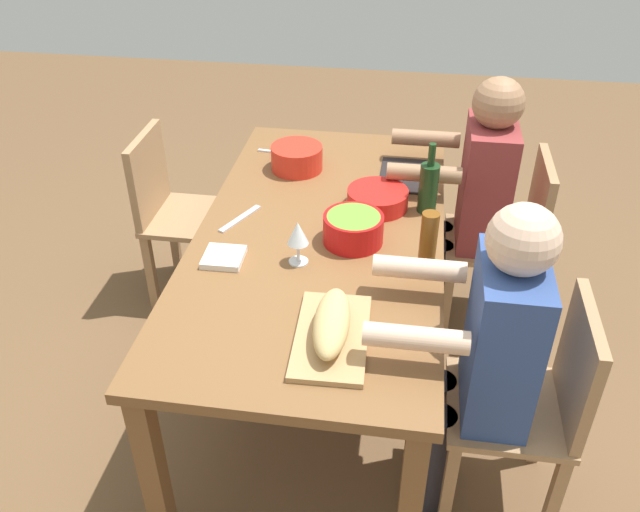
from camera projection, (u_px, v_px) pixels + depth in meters
name	position (u px, v px, depth m)	size (l,w,h in m)	color
ground_plane	(320.00, 373.00, 2.96)	(8.00, 8.00, 0.00)	brown
dining_table	(320.00, 250.00, 2.59)	(1.84, 0.93, 0.74)	brown
chair_far_right	(173.00, 208.00, 3.19)	(0.40, 0.40, 0.85)	#A87F56
chair_near_right	(510.00, 235.00, 3.00)	(0.40, 0.40, 0.85)	#A87F56
diner_near_right	(475.00, 190.00, 2.90)	(0.41, 0.53, 1.20)	#2D2D38
chair_near_left	(535.00, 400.00, 2.18)	(0.40, 0.40, 0.85)	#A87F56
diner_near_left	(487.00, 345.00, 2.08)	(0.41, 0.53, 1.20)	#2D2D38
serving_bowl_pasta	(297.00, 156.00, 2.93)	(0.23, 0.23, 0.11)	red
serving_bowl_greens	(378.00, 198.00, 2.67)	(0.25, 0.25, 0.07)	red
serving_bowl_salad	(353.00, 227.00, 2.45)	(0.22, 0.22, 0.11)	red
cutting_board	(332.00, 337.00, 2.03)	(0.40, 0.22, 0.02)	tan
bread_loaf	(332.00, 323.00, 2.00)	(0.32, 0.11, 0.09)	tan
wine_bottle	(428.00, 187.00, 2.61)	(0.08, 0.08, 0.29)	#193819
beer_bottle	(428.00, 241.00, 2.29)	(0.06, 0.06, 0.22)	brown
wine_glass	(298.00, 235.00, 2.31)	(0.08, 0.08, 0.17)	silver
fork_far_right	(276.00, 152.00, 3.10)	(0.02, 0.17, 0.01)	silver
placemat_near_right	(407.00, 175.00, 2.91)	(0.32, 0.23, 0.01)	black
carving_knife	(240.00, 219.00, 2.61)	(0.23, 0.02, 0.01)	silver
napkin_stack	(224.00, 257.00, 2.38)	(0.14, 0.14, 0.02)	white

